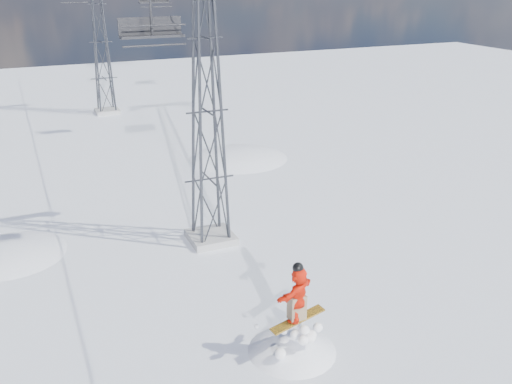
# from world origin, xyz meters

# --- Properties ---
(ground) EXTENTS (120.00, 120.00, 0.00)m
(ground) POSITION_xyz_m (0.00, 0.00, 0.00)
(ground) COLOR white
(ground) RESTS_ON ground
(snow_terrain) EXTENTS (39.00, 37.00, 22.00)m
(snow_terrain) POSITION_xyz_m (-4.77, 21.24, -9.59)
(snow_terrain) COLOR white
(snow_terrain) RESTS_ON ground
(lift_tower_near) EXTENTS (5.20, 1.80, 11.43)m
(lift_tower_near) POSITION_xyz_m (0.80, 8.00, 5.47)
(lift_tower_near) COLOR #999999
(lift_tower_near) RESTS_ON ground
(lift_tower_far) EXTENTS (5.20, 1.80, 11.43)m
(lift_tower_far) POSITION_xyz_m (0.80, 33.00, 5.47)
(lift_tower_far) COLOR #999999
(lift_tower_far) RESTS_ON ground
(lift_chair_near) EXTENTS (2.14, 0.62, 2.66)m
(lift_chair_near) POSITION_xyz_m (-1.40, 7.01, 8.72)
(lift_chair_near) COLOR black
(lift_chair_near) RESTS_ON ground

